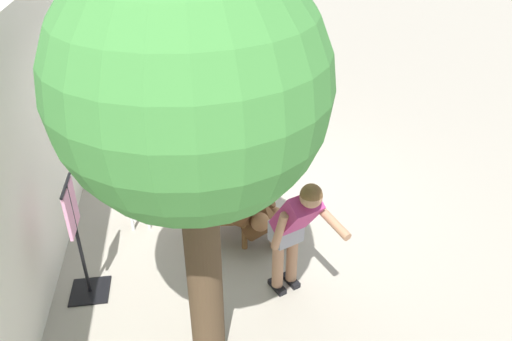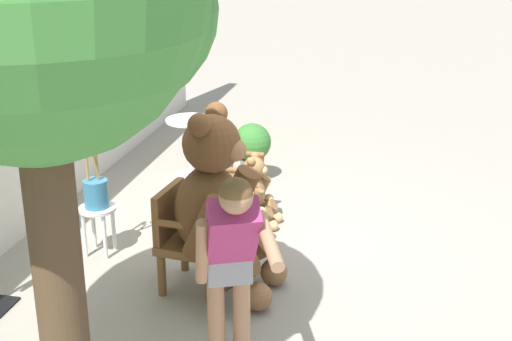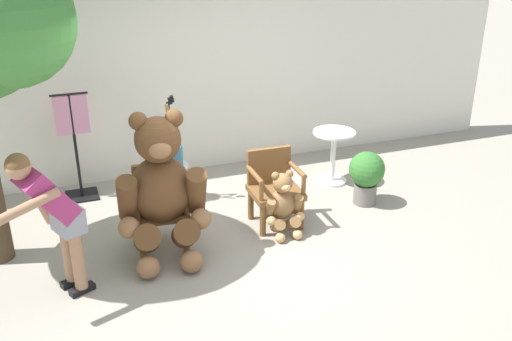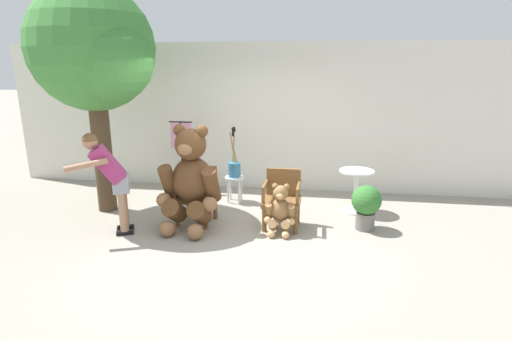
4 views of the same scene
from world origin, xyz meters
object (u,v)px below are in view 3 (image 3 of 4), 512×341
(wooden_chair_right, at_px, (274,186))
(white_stool, at_px, (175,173))
(teddy_bear_small, at_px, (283,204))
(clothing_display_stand, at_px, (75,144))
(teddy_bear_large, at_px, (162,188))
(potted_plant, at_px, (367,174))
(brush_bucket, at_px, (174,152))
(wooden_chair_left, at_px, (160,204))
(person_visitor, at_px, (51,210))
(round_side_table, at_px, (333,151))

(wooden_chair_right, xyz_separation_m, white_stool, (-0.93, 0.99, -0.11))
(teddy_bear_small, xyz_separation_m, clothing_display_stand, (-2.05, 1.76, 0.36))
(teddy_bear_large, distance_m, potted_plant, 2.62)
(teddy_bear_large, distance_m, white_stool, 1.38)
(white_stool, relative_size, brush_bucket, 0.51)
(brush_bucket, distance_m, clothing_display_stand, 1.23)
(clothing_display_stand, bearing_deg, teddy_bear_small, -40.60)
(wooden_chair_left, bearing_deg, teddy_bear_small, -12.08)
(teddy_bear_large, xyz_separation_m, white_stool, (0.40, 1.25, -0.41))
(wooden_chair_right, height_order, person_visitor, person_visitor)
(teddy_bear_small, bearing_deg, round_side_table, 42.01)
(wooden_chair_right, xyz_separation_m, teddy_bear_large, (-1.33, -0.27, 0.30))
(wooden_chair_left, height_order, clothing_display_stand, clothing_display_stand)
(person_visitor, height_order, brush_bucket, person_visitor)
(round_side_table, bearing_deg, person_visitor, -158.35)
(wooden_chair_left, bearing_deg, teddy_bear_large, -93.18)
(potted_plant, bearing_deg, wooden_chair_right, -177.92)
(teddy_bear_small, distance_m, round_side_table, 1.56)
(person_visitor, relative_size, round_side_table, 2.07)
(wooden_chair_left, xyz_separation_m, teddy_bear_small, (1.32, -0.28, -0.10))
(wooden_chair_right, height_order, round_side_table, wooden_chair_right)
(teddy_bear_small, relative_size, person_visitor, 0.50)
(wooden_chair_right, xyz_separation_m, clothing_display_stand, (-2.05, 1.48, 0.26))
(wooden_chair_left, relative_size, wooden_chair_right, 1.00)
(white_stool, xyz_separation_m, round_side_table, (2.09, -0.22, 0.09))
(wooden_chair_right, bearing_deg, potted_plant, 2.08)
(person_visitor, height_order, round_side_table, person_visitor)
(white_stool, bearing_deg, teddy_bear_large, -107.79)
(teddy_bear_small, xyz_separation_m, brush_bucket, (-0.93, 1.27, 0.27))
(white_stool, distance_m, round_side_table, 2.10)
(teddy_bear_small, xyz_separation_m, potted_plant, (1.25, 0.33, 0.03))
(brush_bucket, relative_size, potted_plant, 1.33)
(teddy_bear_large, bearing_deg, brush_bucket, 72.25)
(brush_bucket, height_order, potted_plant, brush_bucket)
(wooden_chair_left, xyz_separation_m, clothing_display_stand, (-0.73, 1.48, 0.26))
(wooden_chair_right, distance_m, teddy_bear_large, 1.39)
(wooden_chair_right, bearing_deg, brush_bucket, 133.36)
(teddy_bear_large, bearing_deg, potted_plant, 6.87)
(teddy_bear_large, distance_m, brush_bucket, 1.32)
(brush_bucket, bearing_deg, teddy_bear_small, -53.77)
(wooden_chair_right, xyz_separation_m, potted_plant, (1.25, 0.05, -0.07))
(white_stool, height_order, potted_plant, potted_plant)
(round_side_table, bearing_deg, brush_bucket, 173.88)
(person_visitor, bearing_deg, round_side_table, 21.65)
(wooden_chair_right, bearing_deg, person_visitor, -164.90)
(clothing_display_stand, bearing_deg, white_stool, -23.54)
(teddy_bear_large, distance_m, round_side_table, 2.71)
(teddy_bear_small, height_order, person_visitor, person_visitor)
(person_visitor, bearing_deg, wooden_chair_right, 15.10)
(wooden_chair_right, relative_size, round_side_table, 1.19)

